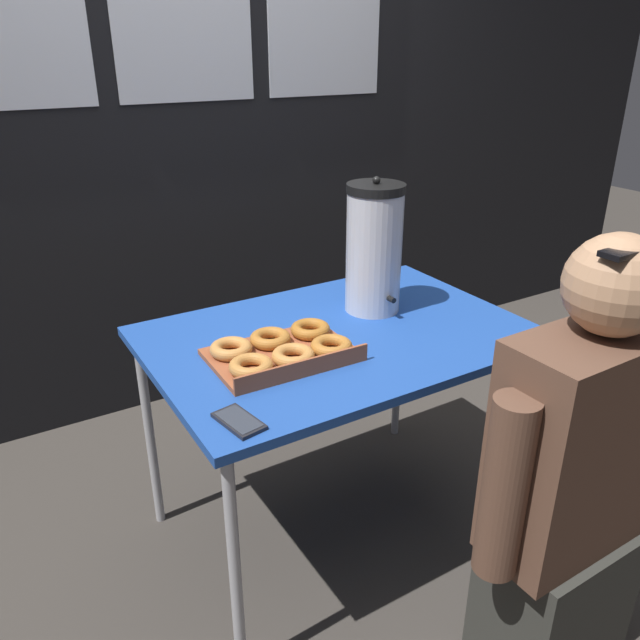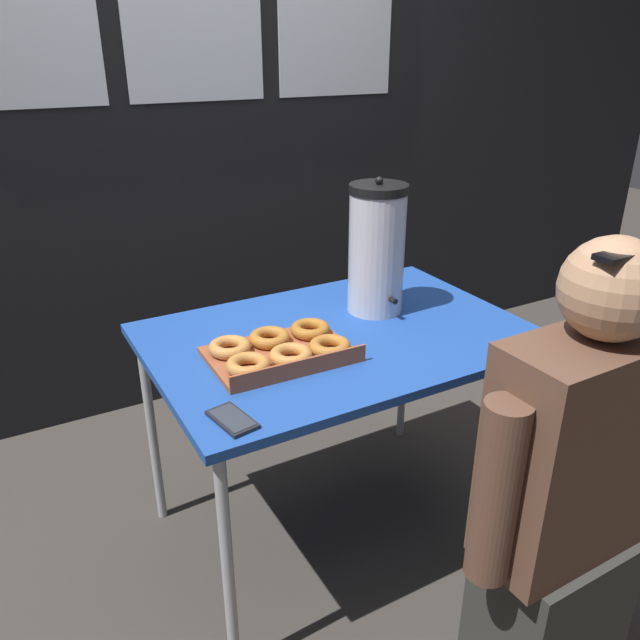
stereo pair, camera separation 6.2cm
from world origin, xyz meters
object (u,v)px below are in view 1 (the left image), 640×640
donut_box (282,350)px  cell_phone (239,421)px  coffee_urn (374,249)px  person_seated (575,486)px

donut_box → cell_phone: donut_box is taller
donut_box → cell_phone: size_ratio=2.85×
cell_phone → donut_box: bearing=34.7°
coffee_urn → person_seated: size_ratio=0.36×
coffee_urn → cell_phone: size_ratio=3.05×
coffee_urn → person_seated: 0.93m
cell_phone → person_seated: person_seated is taller
coffee_urn → person_seated: bearing=-87.8°
donut_box → person_seated: size_ratio=0.34×
donut_box → coffee_urn: coffee_urn is taller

